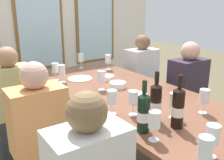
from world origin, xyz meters
name	(u,v)px	position (x,y,z in m)	size (l,w,h in m)	color
back_wall_with_windows	(37,5)	(0.00, 2.16, 1.45)	(4.14, 0.10, 2.90)	silver
dining_table	(128,100)	(0.00, 0.00, 0.67)	(0.94, 2.27, 0.74)	brown
white_plate_0	(80,79)	(-0.16, 0.60, 0.74)	(0.24, 0.24, 0.01)	white
wine_bottle_0	(144,112)	(-0.36, -0.60, 0.86)	(0.08, 0.08, 0.32)	black
wine_bottle_1	(156,102)	(-0.20, -0.54, 0.87)	(0.08, 0.08, 0.33)	black
wine_bottle_2	(178,107)	(-0.15, -0.67, 0.87)	(0.08, 0.08, 0.33)	black
tasting_bowl_0	(117,85)	(0.00, 0.16, 0.77)	(0.15, 0.15, 0.05)	white
tasting_bowl_1	(107,78)	(0.06, 0.41, 0.76)	(0.14, 0.14, 0.05)	white
tasting_bowl_2	(140,96)	(-0.02, -0.18, 0.76)	(0.11, 0.11, 0.05)	white
wine_glass_0	(174,101)	(-0.07, -0.57, 0.86)	(0.07, 0.07, 0.17)	white
wine_glass_1	(112,98)	(-0.37, -0.29, 0.86)	(0.07, 0.07, 0.17)	white
wine_glass_2	(55,68)	(-0.37, 0.70, 0.86)	(0.07, 0.07, 0.17)	white
wine_glass_3	(213,136)	(-0.26, -0.99, 0.86)	(0.07, 0.07, 0.17)	white
wine_glass_4	(108,59)	(0.29, 0.75, 0.86)	(0.07, 0.07, 0.17)	white
wine_glass_5	(204,97)	(0.16, -0.63, 0.86)	(0.07, 0.07, 0.17)	white
wine_glass_6	(133,98)	(-0.26, -0.38, 0.86)	(0.07, 0.07, 0.17)	white
wine_glass_7	(205,149)	(-0.39, -1.04, 0.86)	(0.07, 0.07, 0.17)	white
wine_glass_8	(81,58)	(0.07, 1.01, 0.86)	(0.07, 0.07, 0.17)	white
wine_glass_9	(155,121)	(-0.38, -0.71, 0.86)	(0.07, 0.07, 0.17)	white
wine_glass_10	(62,70)	(-0.35, 0.60, 0.86)	(0.07, 0.07, 0.17)	white
wine_glass_11	(101,77)	(-0.16, 0.19, 0.86)	(0.07, 0.07, 0.17)	white
seated_person_2	(40,141)	(-0.80, 0.01, 0.53)	(0.38, 0.24, 1.11)	#23343A
seated_person_3	(186,97)	(0.80, 0.02, 0.53)	(0.38, 0.24, 1.11)	#273738
seated_person_4	(13,108)	(-0.80, 0.74, 0.53)	(0.38, 0.24, 1.11)	#2C3032
seated_person_5	(141,80)	(0.80, 0.74, 0.53)	(0.38, 0.24, 1.11)	#3A2E41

